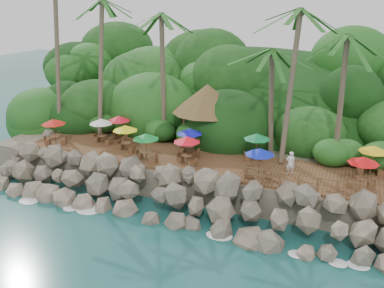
% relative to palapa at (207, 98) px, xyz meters
% --- Properties ---
extents(ground, '(140.00, 140.00, 0.00)m').
position_rel_palapa_xyz_m(ground, '(0.35, -10.05, -5.79)').
color(ground, '#19514F').
rests_on(ground, ground).
extents(land_base, '(32.00, 25.20, 2.10)m').
position_rel_palapa_xyz_m(land_base, '(0.35, 5.95, -4.74)').
color(land_base, gray).
rests_on(land_base, ground).
extents(jungle_hill, '(44.80, 28.00, 15.40)m').
position_rel_palapa_xyz_m(jungle_hill, '(0.35, 13.45, -5.79)').
color(jungle_hill, '#143811').
rests_on(jungle_hill, ground).
extents(seawall, '(29.00, 4.00, 2.30)m').
position_rel_palapa_xyz_m(seawall, '(0.35, -8.05, -4.64)').
color(seawall, gray).
rests_on(seawall, ground).
extents(terrace, '(26.00, 5.00, 0.20)m').
position_rel_palapa_xyz_m(terrace, '(0.35, -4.05, -3.59)').
color(terrace, brown).
rests_on(terrace, land_base).
extents(jungle_foliage, '(44.00, 16.00, 12.00)m').
position_rel_palapa_xyz_m(jungle_foliage, '(0.35, 4.95, -5.79)').
color(jungle_foliage, '#143811').
rests_on(jungle_foliage, ground).
extents(foam_line, '(25.20, 0.80, 0.06)m').
position_rel_palapa_xyz_m(foam_line, '(0.35, -9.75, -5.76)').
color(foam_line, white).
rests_on(foam_line, ground).
extents(palms, '(28.49, 6.98, 13.84)m').
position_rel_palapa_xyz_m(palms, '(-0.54, -1.34, 6.38)').
color(palms, brown).
rests_on(palms, ground).
extents(palapa, '(5.49, 5.49, 4.60)m').
position_rel_palapa_xyz_m(palapa, '(0.00, 0.00, 0.00)').
color(palapa, brown).
rests_on(palapa, ground).
extents(dining_clusters, '(24.79, 5.07, 2.02)m').
position_rel_palapa_xyz_m(dining_clusters, '(0.21, -4.14, -1.81)').
color(dining_clusters, brown).
rests_on(dining_clusters, terrace).
extents(railing, '(7.20, 0.10, 1.00)m').
position_rel_palapa_xyz_m(railing, '(8.14, -6.40, -2.89)').
color(railing, brown).
rests_on(railing, terrace).
extents(waiter, '(0.67, 0.55, 1.59)m').
position_rel_palapa_xyz_m(waiter, '(7.30, -4.30, -2.70)').
color(waiter, white).
rests_on(waiter, terrace).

